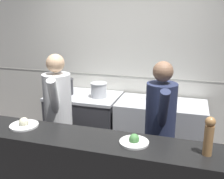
% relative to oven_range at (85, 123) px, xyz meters
% --- Properties ---
extents(wall_back_tiled, '(8.00, 0.06, 2.60)m').
position_rel_oven_range_xyz_m(wall_back_tiled, '(0.52, 0.40, 0.84)').
color(wall_back_tiled, silver).
rests_on(wall_back_tiled, ground_plane).
extents(oven_range, '(1.04, 0.71, 0.91)m').
position_rel_oven_range_xyz_m(oven_range, '(0.00, 0.00, 0.00)').
color(oven_range, '#38383D').
rests_on(oven_range, ground_plane).
extents(prep_counter, '(1.20, 0.65, 0.91)m').
position_rel_oven_range_xyz_m(prep_counter, '(1.14, -0.00, -0.01)').
color(prep_counter, '#B7BABF').
rests_on(prep_counter, ground_plane).
extents(stock_pot, '(0.28, 0.28, 0.23)m').
position_rel_oven_range_xyz_m(stock_pot, '(-0.29, -0.04, 0.58)').
color(stock_pot, '#2D2D33').
rests_on(stock_pot, oven_range).
extents(sauce_pot, '(0.24, 0.24, 0.21)m').
position_rel_oven_range_xyz_m(sauce_pot, '(0.25, -0.03, 0.57)').
color(sauce_pot, '#B7BABF').
rests_on(sauce_pot, oven_range).
extents(mixing_bowl_steel, '(0.30, 0.30, 0.09)m').
position_rel_oven_range_xyz_m(mixing_bowl_steel, '(0.98, 0.08, 0.50)').
color(mixing_bowl_steel, '#B7BABF').
rests_on(mixing_bowl_steel, prep_counter).
extents(plated_dish_main, '(0.28, 0.28, 0.10)m').
position_rel_oven_range_xyz_m(plated_dish_main, '(-0.06, -1.38, 0.56)').
color(plated_dish_main, white).
rests_on(plated_dish_main, pass_counter).
extents(plated_dish_appetiser, '(0.25, 0.25, 0.09)m').
position_rel_oven_range_xyz_m(plated_dish_appetiser, '(1.06, -1.41, 0.55)').
color(plated_dish_appetiser, white).
rests_on(plated_dish_appetiser, pass_counter).
extents(pepper_mill, '(0.08, 0.08, 0.32)m').
position_rel_oven_range_xyz_m(pepper_mill, '(1.66, -1.43, 0.70)').
color(pepper_mill, '#AD7A47').
rests_on(pepper_mill, pass_counter).
extents(chef_head_cook, '(0.42, 0.70, 1.63)m').
position_rel_oven_range_xyz_m(chef_head_cook, '(-0.02, -0.76, 0.45)').
color(chef_head_cook, black).
rests_on(chef_head_cook, ground_plane).
extents(chef_sous, '(0.39, 0.70, 1.61)m').
position_rel_oven_range_xyz_m(chef_sous, '(1.21, -0.76, 0.44)').
color(chef_sous, black).
rests_on(chef_sous, ground_plane).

